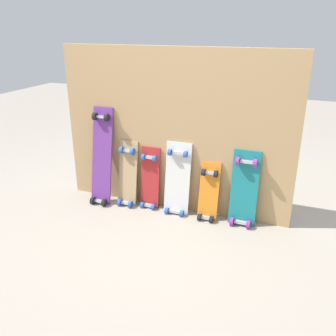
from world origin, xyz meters
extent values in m
plane|color=#A89E8E|center=(0.00, 0.00, 0.00)|extent=(12.00, 12.00, 0.00)
cube|color=tan|center=(0.00, 0.07, 0.73)|extent=(2.12, 0.04, 1.46)
cube|color=#6B338C|center=(-0.68, -0.05, 0.42)|extent=(0.20, 0.20, 0.97)
cube|color=#B7B7BF|center=(-0.68, -0.15, 0.03)|extent=(0.09, 0.04, 0.03)
cube|color=#B7B7BF|center=(-0.68, 0.00, 0.83)|extent=(0.09, 0.04, 0.03)
cylinder|color=black|center=(-0.74, -0.16, 0.04)|extent=(0.03, 0.07, 0.07)
cylinder|color=black|center=(-0.62, -0.16, 0.04)|extent=(0.03, 0.07, 0.07)
cylinder|color=black|center=(-0.74, -0.02, 0.83)|extent=(0.03, 0.07, 0.07)
cylinder|color=black|center=(-0.62, -0.02, 0.83)|extent=(0.03, 0.07, 0.07)
cube|color=tan|center=(-0.43, -0.02, 0.27)|extent=(0.18, 0.13, 0.68)
cube|color=#B7B7BF|center=(-0.43, -0.08, 0.03)|extent=(0.08, 0.04, 0.03)
cube|color=#B7B7BF|center=(-0.43, 0.00, 0.53)|extent=(0.08, 0.04, 0.03)
cylinder|color=#3359B2|center=(-0.48, -0.10, 0.03)|extent=(0.03, 0.06, 0.06)
cylinder|color=#3359B2|center=(-0.37, -0.10, 0.03)|extent=(0.03, 0.06, 0.06)
cylinder|color=#3359B2|center=(-0.48, -0.01, 0.53)|extent=(0.03, 0.06, 0.06)
cylinder|color=#3359B2|center=(-0.37, -0.01, 0.53)|extent=(0.03, 0.06, 0.06)
cube|color=#B22626|center=(-0.21, 0.01, 0.25)|extent=(0.18, 0.09, 0.65)
cube|color=#B7B7BF|center=(-0.21, -0.04, 0.03)|extent=(0.08, 0.04, 0.03)
cube|color=#B7B7BF|center=(-0.21, 0.01, 0.49)|extent=(0.08, 0.04, 0.03)
cylinder|color=#3359B2|center=(-0.26, -0.06, 0.03)|extent=(0.03, 0.05, 0.05)
cylinder|color=#3359B2|center=(-0.15, -0.06, 0.03)|extent=(0.03, 0.05, 0.05)
cylinder|color=#3359B2|center=(-0.26, -0.01, 0.49)|extent=(0.03, 0.05, 0.05)
cylinder|color=#3359B2|center=(-0.15, -0.01, 0.49)|extent=(0.03, 0.05, 0.05)
cube|color=silver|center=(0.07, -0.01, 0.29)|extent=(0.23, 0.12, 0.72)
cube|color=#B7B7BF|center=(0.07, -0.07, 0.03)|extent=(0.11, 0.04, 0.03)
cube|color=#B7B7BF|center=(0.07, 0.01, 0.57)|extent=(0.11, 0.04, 0.03)
cylinder|color=#3359B2|center=(-0.01, -0.09, 0.03)|extent=(0.03, 0.06, 0.06)
cylinder|color=#3359B2|center=(0.14, -0.09, 0.03)|extent=(0.03, 0.06, 0.06)
cylinder|color=#3359B2|center=(-0.01, -0.01, 0.57)|extent=(0.03, 0.06, 0.06)
cylinder|color=#3359B2|center=(0.14, -0.01, 0.57)|extent=(0.03, 0.06, 0.06)
cube|color=orange|center=(0.36, -0.02, 0.22)|extent=(0.17, 0.13, 0.58)
cube|color=#B7B7BF|center=(0.36, -0.08, 0.03)|extent=(0.08, 0.04, 0.03)
cube|color=#B7B7BF|center=(0.36, 0.00, 0.43)|extent=(0.08, 0.04, 0.03)
cylinder|color=black|center=(0.31, -0.10, 0.03)|extent=(0.03, 0.06, 0.06)
cylinder|color=black|center=(0.42, -0.10, 0.03)|extent=(0.03, 0.06, 0.06)
cylinder|color=black|center=(0.31, -0.02, 0.43)|extent=(0.03, 0.06, 0.06)
cylinder|color=black|center=(0.42, -0.02, 0.43)|extent=(0.03, 0.06, 0.06)
cube|color=#197A7F|center=(0.66, 0.00, 0.30)|extent=(0.23, 0.11, 0.71)
cube|color=#B7B7BF|center=(0.66, -0.06, 0.03)|extent=(0.10, 0.04, 0.03)
cube|color=#B7B7BF|center=(0.66, 0.01, 0.57)|extent=(0.10, 0.04, 0.03)
cylinder|color=purple|center=(0.59, -0.08, 0.04)|extent=(0.03, 0.07, 0.07)
cylinder|color=purple|center=(0.74, -0.08, 0.04)|extent=(0.03, 0.07, 0.07)
cylinder|color=purple|center=(0.59, -0.01, 0.57)|extent=(0.03, 0.07, 0.07)
cylinder|color=purple|center=(0.74, -0.01, 0.57)|extent=(0.03, 0.07, 0.07)
camera|label=1|loc=(1.06, -2.84, 1.63)|focal=39.00mm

